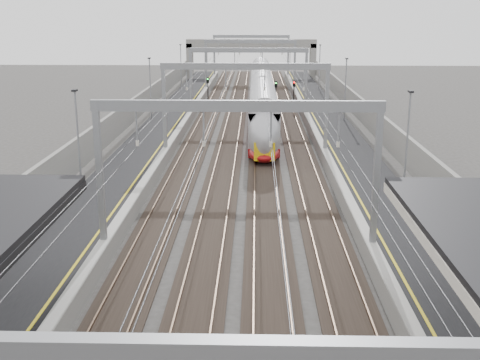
{
  "coord_description": "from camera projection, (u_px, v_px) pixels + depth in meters",
  "views": [
    {
      "loc": [
        0.81,
        -4.34,
        11.34
      ],
      "look_at": [
        0.0,
        26.67,
        2.65
      ],
      "focal_mm": 45.0,
      "sensor_mm": 36.0,
      "label": 1
    }
  ],
  "objects": [
    {
      "name": "signal_red_near",
      "position": [
        276.0,
        90.0,
        71.2
      ],
      "size": [
        0.32,
        0.32,
        3.48
      ],
      "color": "black",
      "rests_on": "ground"
    },
    {
      "name": "platform_right",
      "position": [
        341.0,
        146.0,
        50.24
      ],
      "size": [
        4.0,
        120.0,
        1.0
      ],
      "primitive_type": "cube",
      "color": "black",
      "rests_on": "ground"
    },
    {
      "name": "overbridge",
      "position": [
        251.0,
        49.0,
        102.08
      ],
      "size": [
        22.0,
        2.2,
        6.9
      ],
      "color": "gray",
      "rests_on": "ground"
    },
    {
      "name": "wall_left",
      "position": [
        112.0,
        132.0,
        50.42
      ],
      "size": [
        0.3,
        120.0,
        3.2
      ],
      "primitive_type": "cube",
      "color": "gray",
      "rests_on": "ground"
    },
    {
      "name": "overhead_line",
      "position": [
        247.0,
        71.0,
        55.29
      ],
      "size": [
        13.0,
        140.0,
        6.6
      ],
      "color": "gray",
      "rests_on": "platform_left"
    },
    {
      "name": "signal_green",
      "position": [
        208.0,
        86.0,
        75.36
      ],
      "size": [
        0.32,
        0.32,
        3.48
      ],
      "color": "black",
      "rests_on": "ground"
    },
    {
      "name": "platform_left",
      "position": [
        151.0,
        145.0,
        50.64
      ],
      "size": [
        4.0,
        120.0,
        1.0
      ],
      "primitive_type": "cube",
      "color": "black",
      "rests_on": "ground"
    },
    {
      "name": "signal_red_far",
      "position": [
        294.0,
        89.0,
        72.05
      ],
      "size": [
        0.32,
        0.32,
        3.48
      ],
      "color": "black",
      "rests_on": "ground"
    },
    {
      "name": "wall_right",
      "position": [
        380.0,
        134.0,
        49.86
      ],
      "size": [
        0.3,
        120.0,
        3.2
      ],
      "primitive_type": "cube",
      "color": "gray",
      "rests_on": "ground"
    },
    {
      "name": "tracks",
      "position": [
        246.0,
        151.0,
        50.56
      ],
      "size": [
        11.4,
        140.0,
        0.2
      ],
      "color": "black",
      "rests_on": "ground"
    },
    {
      "name": "train",
      "position": [
        262.0,
        101.0,
        65.38
      ],
      "size": [
        2.52,
        45.89,
        3.99
      ],
      "color": "maroon",
      "rests_on": "ground"
    }
  ]
}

